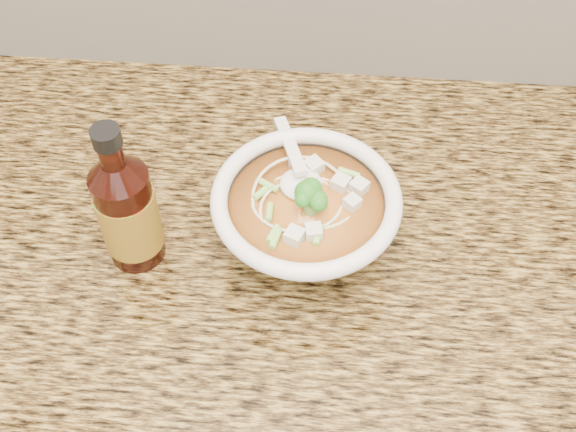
{
  "coord_description": "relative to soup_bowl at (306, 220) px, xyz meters",
  "views": [
    {
      "loc": [
        -0.04,
        1.18,
        1.6
      ],
      "look_at": [
        -0.08,
        1.67,
        0.95
      ],
      "focal_mm": 45.0,
      "sensor_mm": 36.0,
      "label": 1
    }
  ],
  "objects": [
    {
      "name": "counter_slab",
      "position": [
        0.06,
        0.0,
        -0.07
      ],
      "size": [
        4.0,
        0.68,
        0.04
      ],
      "primitive_type": "cube",
      "color": "olive",
      "rests_on": "cabinet"
    },
    {
      "name": "cabinet",
      "position": [
        0.06,
        0.0,
        -0.52
      ],
      "size": [
        4.0,
        0.65,
        0.86
      ],
      "primitive_type": "cube",
      "color": "#33180F",
      "rests_on": "ground"
    },
    {
      "name": "soup_bowl",
      "position": [
        0.0,
        0.0,
        0.0
      ],
      "size": [
        0.21,
        0.24,
        0.12
      ],
      "rotation": [
        0.0,
        0.0,
        0.15
      ],
      "color": "white",
      "rests_on": "counter_slab"
    },
    {
      "name": "hot_sauce_bottle",
      "position": [
        -0.19,
        -0.02,
        0.03
      ],
      "size": [
        0.07,
        0.07,
        0.2
      ],
      "rotation": [
        0.0,
        0.0,
        0.0
      ],
      "color": "#3B0F08",
      "rests_on": "counter_slab"
    }
  ]
}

